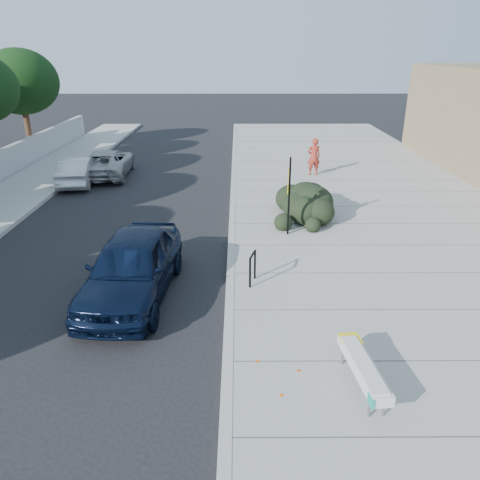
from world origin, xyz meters
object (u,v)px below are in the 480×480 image
object	(u,v)px
sign_post	(289,192)
suv_silver	(107,163)
sedan_navy	(132,267)
bench	(363,367)
pedestrian	(314,157)
wagon_silver	(78,171)
bike_rack	(253,265)

from	to	relation	value
sign_post	suv_silver	distance (m)	11.87
sign_post	sedan_navy	size ratio (longest dim) A/B	0.54
bench	pedestrian	xyz separation A→B (m)	(1.46, 15.82, 0.45)
suv_silver	pedestrian	size ratio (longest dim) A/B	2.63
bench	sedan_navy	distance (m)	6.29
sign_post	wagon_silver	size ratio (longest dim) A/B	0.68
bench	sedan_navy	bearing A→B (deg)	136.64
pedestrian	suv_silver	bearing A→B (deg)	-8.97
sign_post	wagon_silver	bearing A→B (deg)	151.70
wagon_silver	pedestrian	bearing A→B (deg)	178.25
sign_post	pedestrian	xyz separation A→B (m)	(2.07, 8.03, -0.59)
sedan_navy	bike_rack	bearing A→B (deg)	11.50
bench	sign_post	bearing A→B (deg)	88.43
suv_silver	pedestrian	world-z (taller)	pedestrian
wagon_silver	suv_silver	world-z (taller)	suv_silver
bike_rack	sign_post	xyz separation A→B (m)	(1.29, 3.57, 0.98)
bench	suv_silver	size ratio (longest dim) A/B	0.41
suv_silver	bike_rack	bearing A→B (deg)	116.98
sedan_navy	wagon_silver	bearing A→B (deg)	117.92
bench	sedan_navy	world-z (taller)	sedan_navy
sedan_navy	bench	bearing A→B (deg)	-33.36
bike_rack	sign_post	world-z (taller)	sign_post
bike_rack	bench	bearing A→B (deg)	-50.02
bench	bike_rack	bearing A→B (deg)	108.17
sign_post	wagon_silver	xyz separation A→B (m)	(-9.24, 6.94, -1.01)
sedan_navy	pedestrian	bearing A→B (deg)	65.70
sedan_navy	pedestrian	xyz separation A→B (m)	(6.46, 12.01, 0.23)
sedan_navy	wagon_silver	distance (m)	11.95
wagon_silver	sign_post	bearing A→B (deg)	135.85
bench	wagon_silver	size ratio (longest dim) A/B	0.51
sign_post	suv_silver	xyz separation A→B (m)	(-8.27, 8.45, -0.98)
sedan_navy	wagon_silver	world-z (taller)	sedan_navy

